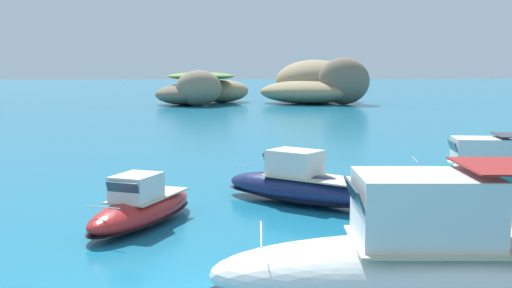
% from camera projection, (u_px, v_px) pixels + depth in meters
% --- Properties ---
extents(islet_large, '(17.37, 18.93, 6.32)m').
position_uv_depth(islet_large, '(317.00, 85.00, 92.54)').
color(islet_large, '#9E8966').
rests_on(islet_large, ground).
extents(islet_small, '(14.75, 15.97, 4.66)m').
position_uv_depth(islet_small, '(201.00, 89.00, 89.07)').
color(islet_small, '#84755B').
rests_on(islet_small, ground).
extents(motorboat_white, '(11.30, 3.89, 3.49)m').
position_uv_depth(motorboat_white, '(444.00, 267.00, 15.07)').
color(motorboat_white, white).
rests_on(motorboat_white, ground).
extents(motorboat_navy, '(7.16, 6.38, 2.19)m').
position_uv_depth(motorboat_navy, '(302.00, 186.00, 26.92)').
color(motorboat_navy, navy).
rests_on(motorboat_navy, ground).
extents(motorboat_red, '(4.25, 6.58, 1.88)m').
position_uv_depth(motorboat_red, '(141.00, 208.00, 23.35)').
color(motorboat_red, red).
rests_on(motorboat_red, ground).
extents(motorboat_teal, '(8.69, 3.67, 2.64)m').
position_uv_depth(motorboat_teal, '(488.00, 175.00, 28.84)').
color(motorboat_teal, '#19727A').
rests_on(motorboat_teal, ground).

